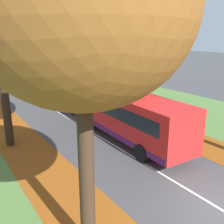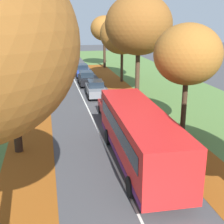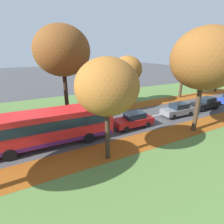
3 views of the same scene
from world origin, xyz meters
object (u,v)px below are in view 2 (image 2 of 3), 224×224
(tree_right_distant, at_px, (104,29))
(bus, at_px, (139,134))
(tree_right_near, at_px, (188,55))
(car_grey_following, at_px, (96,89))
(tree_left_near, at_px, (6,19))
(car_black_third_in_line, at_px, (86,78))
(tree_left_far, at_px, (28,24))
(car_blue_fourth_in_line, at_px, (82,70))
(tree_right_mid, at_px, (139,25))
(tree_right_far, at_px, (122,34))
(tree_left_mid, at_px, (16,49))
(tree_left_distant, at_px, (31,22))
(car_red_lead, at_px, (112,107))

(tree_right_distant, xyz_separation_m, bus, (-4.22, -32.72, -4.19))
(tree_right_near, height_order, car_grey_following, tree_right_near)
(tree_right_near, relative_size, tree_right_distant, 0.95)
(tree_left_near, relative_size, car_black_third_in_line, 2.48)
(tree_left_far, bearing_deg, car_black_third_in_line, -16.87)
(tree_left_near, bearing_deg, car_blue_fourth_in_line, 74.30)
(tree_right_near, relative_size, car_grey_following, 1.73)
(tree_left_far, xyz_separation_m, bus, (6.38, -22.33, -5.12))
(tree_right_mid, xyz_separation_m, car_grey_following, (-3.77, 1.74, -6.16))
(tree_left_near, distance_m, car_black_third_in_line, 19.86)
(tree_right_near, distance_m, car_blue_fourth_in_line, 23.46)
(car_grey_following, bearing_deg, tree_right_far, 57.66)
(tree_right_mid, distance_m, car_black_third_in_line, 10.32)
(tree_right_mid, distance_m, car_grey_following, 7.43)
(tree_right_mid, distance_m, tree_right_far, 8.68)
(tree_right_near, xyz_separation_m, car_black_third_in_line, (-4.27, 17.15, -4.62))
(tree_left_mid, xyz_separation_m, tree_right_distant, (11.22, 20.86, 0.73))
(tree_left_distant, bearing_deg, car_blue_fourth_in_line, -44.34)
(tree_left_mid, height_order, car_grey_following, tree_left_mid)
(tree_right_near, xyz_separation_m, car_blue_fourth_in_line, (-4.16, 22.62, -4.62))
(tree_left_distant, bearing_deg, car_black_third_in_line, -61.95)
(car_black_third_in_line, bearing_deg, car_blue_fourth_in_line, 88.80)
(tree_left_far, xyz_separation_m, car_black_third_in_line, (6.18, -1.87, -6.01))
(tree_left_far, distance_m, tree_right_mid, 13.65)
(tree_left_near, height_order, car_red_lead, tree_left_near)
(tree_left_near, relative_size, tree_left_far, 1.17)
(tree_left_near, distance_m, bus, 9.30)
(tree_left_near, relative_size, tree_right_mid, 1.07)
(tree_right_near, height_order, car_black_third_in_line, tree_right_near)
(tree_left_near, relative_size, tree_left_distant, 1.12)
(tree_left_near, height_order, tree_right_distant, tree_left_near)
(tree_left_near, height_order, car_grey_following, tree_left_near)
(tree_left_mid, relative_size, car_red_lead, 1.66)
(tree_left_near, height_order, car_black_third_in_line, tree_left_near)
(tree_right_distant, bearing_deg, car_black_third_in_line, -109.84)
(tree_right_near, height_order, bus, tree_right_near)
(tree_left_far, height_order, tree_right_mid, tree_right_mid)
(car_blue_fourth_in_line, bearing_deg, tree_left_far, -150.23)
(tree_left_mid, bearing_deg, car_black_third_in_line, 51.66)
(bus, relative_size, car_blue_fourth_in_line, 2.49)
(tree_left_near, distance_m, car_red_lead, 10.99)
(tree_left_far, distance_m, car_grey_following, 11.46)
(bus, distance_m, car_black_third_in_line, 20.48)
(tree_right_mid, bearing_deg, car_red_lead, -125.27)
(tree_left_far, bearing_deg, car_blue_fourth_in_line, 29.77)
(tree_left_far, relative_size, bus, 0.86)
(tree_left_far, xyz_separation_m, tree_right_mid, (10.15, -9.13, 0.15))
(tree_left_distant, relative_size, car_black_third_in_line, 2.20)
(car_red_lead, distance_m, car_blue_fourth_in_line, 17.72)
(tree_right_mid, xyz_separation_m, tree_right_distant, (0.45, 19.52, -1.08))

